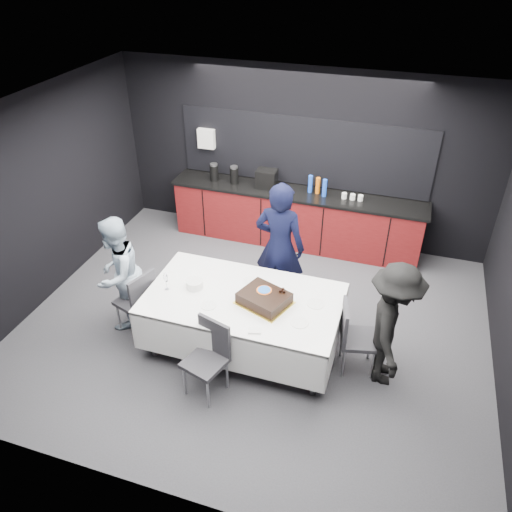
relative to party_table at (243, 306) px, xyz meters
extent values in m
plane|color=#404045|center=(0.00, 0.40, -0.64)|extent=(6.00, 6.00, 0.00)
cube|color=white|center=(0.00, 0.40, 2.16)|extent=(6.00, 5.00, 0.04)
cube|color=black|center=(0.00, 2.90, 0.76)|extent=(6.00, 0.04, 2.80)
cube|color=black|center=(0.00, -2.10, 0.76)|extent=(6.00, 0.04, 2.80)
cube|color=black|center=(-3.00, 0.40, 0.76)|extent=(0.04, 5.00, 2.80)
cube|color=#570D0F|center=(0.00, 2.60, -0.19)|extent=(4.00, 0.60, 0.90)
cube|color=black|center=(0.00, 2.60, 0.28)|extent=(4.10, 0.64, 0.04)
cube|color=black|center=(0.00, 2.88, 0.86)|extent=(4.00, 0.03, 1.10)
cube|color=white|center=(-1.60, 2.83, 0.91)|extent=(0.28, 0.12, 0.32)
cylinder|color=black|center=(-1.40, 2.60, 0.43)|extent=(0.14, 0.14, 0.26)
cylinder|color=black|center=(-1.05, 2.60, 0.43)|extent=(0.14, 0.14, 0.26)
cube|color=black|center=(-0.50, 2.60, 0.45)|extent=(0.32, 0.24, 0.30)
cylinder|color=blue|center=(0.20, 2.65, 0.44)|extent=(0.07, 0.07, 0.28)
cylinder|color=orange|center=(0.32, 2.65, 0.43)|extent=(0.07, 0.07, 0.26)
cylinder|color=blue|center=(0.44, 2.58, 0.44)|extent=(0.07, 0.07, 0.28)
cylinder|color=white|center=(0.75, 2.60, 0.34)|extent=(0.08, 0.08, 0.09)
cylinder|color=white|center=(0.88, 2.60, 0.34)|extent=(0.08, 0.08, 0.09)
cylinder|color=white|center=(1.00, 2.60, 0.34)|extent=(0.08, 0.08, 0.09)
cylinder|color=#99999E|center=(-1.40, 2.60, 0.57)|extent=(0.12, 0.12, 0.03)
cylinder|color=#99999E|center=(-1.05, 2.60, 0.57)|extent=(0.12, 0.12, 0.03)
cylinder|color=#99999E|center=(-1.00, -0.50, -0.27)|extent=(0.06, 0.06, 0.75)
cylinder|color=#99999E|center=(-1.00, 0.50, -0.27)|extent=(0.06, 0.06, 0.75)
cylinder|color=#99999E|center=(1.00, -0.50, -0.27)|extent=(0.06, 0.06, 0.75)
cylinder|color=#99999E|center=(1.00, 0.50, -0.27)|extent=(0.06, 0.06, 0.75)
cube|color=white|center=(0.00, 0.00, 0.12)|extent=(2.32, 1.32, 0.04)
cube|color=white|center=(0.00, -0.65, -0.15)|extent=(2.32, 0.02, 0.55)
cube|color=white|center=(0.00, 0.65, -0.15)|extent=(2.32, 0.02, 0.55)
cube|color=white|center=(-1.15, 0.00, -0.15)|extent=(0.02, 1.32, 0.55)
cube|color=white|center=(1.15, 0.00, -0.15)|extent=(0.02, 1.32, 0.55)
cube|color=yellow|center=(0.27, -0.03, 0.15)|extent=(0.70, 0.64, 0.01)
cube|color=black|center=(0.27, -0.03, 0.21)|extent=(0.65, 0.58, 0.12)
cube|color=black|center=(0.27, -0.03, 0.27)|extent=(0.65, 0.58, 0.01)
cylinder|color=orange|center=(0.25, 0.03, 0.28)|extent=(0.18, 0.18, 0.00)
cylinder|color=blue|center=(0.25, 0.03, 0.29)|extent=(0.15, 0.15, 0.01)
sphere|color=black|center=(0.45, 0.09, 0.30)|extent=(0.04, 0.04, 0.04)
sphere|color=black|center=(0.47, 0.05, 0.30)|extent=(0.04, 0.04, 0.04)
sphere|color=black|center=(0.43, 0.05, 0.30)|extent=(0.04, 0.04, 0.04)
cylinder|color=white|center=(-0.62, 0.00, 0.19)|extent=(0.21, 0.21, 0.10)
cylinder|color=white|center=(-0.33, -0.27, 0.14)|extent=(0.18, 0.18, 0.01)
cylinder|color=white|center=(0.85, 0.14, 0.14)|extent=(0.21, 0.21, 0.01)
cylinder|color=white|center=(0.75, -0.24, 0.14)|extent=(0.20, 0.20, 0.01)
cylinder|color=white|center=(-0.02, 0.33, 0.14)|extent=(0.19, 0.19, 0.01)
cube|color=white|center=(0.32, -0.53, 0.15)|extent=(0.16, 0.12, 0.02)
cylinder|color=white|center=(-0.93, -0.14, 0.14)|extent=(0.06, 0.06, 0.00)
cylinder|color=white|center=(-0.93, -0.14, 0.20)|extent=(0.01, 0.01, 0.12)
cylinder|color=white|center=(-0.93, -0.14, 0.31)|extent=(0.05, 0.05, 0.10)
cube|color=#2C2B30|center=(-1.43, -0.11, -0.19)|extent=(0.53, 0.53, 0.05)
cube|color=#2C2B30|center=(-1.25, -0.17, 0.06)|extent=(0.17, 0.41, 0.45)
cylinder|color=#99999E|center=(-1.54, 0.10, -0.42)|extent=(0.03, 0.03, 0.44)
cylinder|color=#99999E|center=(-1.65, -0.22, -0.42)|extent=(0.03, 0.03, 0.44)
cylinder|color=#99999E|center=(-1.21, -0.01, -0.42)|extent=(0.03, 0.03, 0.44)
cylinder|color=#99999E|center=(-1.32, -0.33, -0.42)|extent=(0.03, 0.03, 0.44)
cube|color=#2C2B30|center=(1.40, 0.07, -0.19)|extent=(0.50, 0.50, 0.05)
cube|color=#2C2B30|center=(1.21, 0.02, 0.06)|extent=(0.13, 0.42, 0.45)
cylinder|color=#99999E|center=(1.60, -0.06, -0.42)|extent=(0.03, 0.03, 0.44)
cylinder|color=#99999E|center=(1.53, 0.27, -0.42)|extent=(0.03, 0.03, 0.44)
cylinder|color=#99999E|center=(1.27, -0.14, -0.42)|extent=(0.03, 0.03, 0.44)
cylinder|color=#99999E|center=(1.20, 0.19, -0.42)|extent=(0.03, 0.03, 0.44)
cube|color=#2C2B30|center=(-0.16, -0.83, -0.19)|extent=(0.52, 0.52, 0.05)
cube|color=#2C2B30|center=(-0.11, -0.65, 0.06)|extent=(0.41, 0.16, 0.45)
cylinder|color=#99999E|center=(-0.38, -0.94, -0.42)|extent=(0.03, 0.03, 0.44)
cylinder|color=#99999E|center=(-0.05, -1.04, -0.42)|extent=(0.03, 0.03, 0.44)
cylinder|color=#99999E|center=(-0.28, -0.62, -0.42)|extent=(0.03, 0.03, 0.44)
cylinder|color=#99999E|center=(0.05, -0.72, -0.42)|extent=(0.03, 0.03, 0.44)
imported|color=black|center=(0.17, 0.98, 0.28)|extent=(0.70, 0.48, 1.85)
imported|color=#9DB3C6|center=(-1.67, -0.04, 0.14)|extent=(0.59, 0.76, 1.56)
imported|color=black|center=(1.73, 0.02, 0.14)|extent=(0.69, 1.07, 1.57)
camera|label=1|loc=(1.57, -4.38, 3.84)|focal=35.00mm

